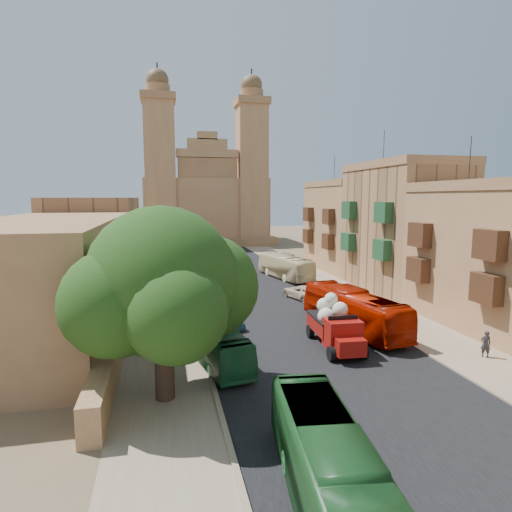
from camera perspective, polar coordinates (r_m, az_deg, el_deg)
name	(u,v)px	position (r m, az deg, el deg)	size (l,w,h in m)	color
ground	(377,417)	(21.72, 15.84, -19.94)	(260.00, 260.00, 0.00)	brown
road_surface	(248,286)	(48.81, -1.01, -4.03)	(14.00, 140.00, 0.01)	black
sidewalk_east	(327,283)	(51.49, 9.43, -3.51)	(5.00, 140.00, 0.01)	#90775E
sidewalk_west	(163,290)	(47.89, -12.26, -4.44)	(5.00, 140.00, 0.01)	#90775E
kerb_east	(307,283)	(50.61, 6.80, -3.59)	(0.25, 140.00, 0.12)	#90775E
kerb_west	(186,288)	(47.94, -9.26, -4.28)	(0.25, 140.00, 0.12)	#90775E
townhouse_b	(500,254)	(37.90, 29.72, 0.18)	(9.00, 14.00, 14.90)	#9A6C45
townhouse_c	(402,226)	(49.02, 18.84, 3.76)	(9.00, 14.00, 17.40)	#A4734A
townhouse_d	(347,225)	(61.44, 12.05, 4.04)	(9.00, 14.00, 15.90)	#9A6C45
west_wall	(127,306)	(38.07, -16.78, -6.38)	(1.00, 40.00, 1.80)	#9A6C45
west_building_low	(49,274)	(36.35, -25.90, -2.18)	(10.00, 28.00, 8.40)	brown
west_building_mid	(98,235)	(61.64, -20.38, 2.65)	(10.00, 22.00, 10.00)	#A4734A
church	(205,200)	(95.91, -6.81, 7.45)	(28.00, 22.50, 36.30)	#9A6C45
ficus_tree	(164,287)	(21.28, -12.18, -4.03)	(9.66, 8.89, 9.66)	#36241B
street_tree_a	(155,300)	(29.64, -13.26, -5.75)	(3.08, 3.08, 4.74)	#36241B
street_tree_b	(157,268)	(41.37, -13.05, -1.61)	(3.29, 3.29, 5.06)	#36241B
street_tree_c	(158,257)	(53.32, -12.91, -0.12)	(2.77, 2.77, 4.26)	#36241B
street_tree_d	(159,244)	(65.21, -12.84, 1.51)	(3.00, 3.00, 4.61)	#36241B
red_truck	(335,325)	(29.39, 10.52, -9.03)	(2.70, 6.21, 3.56)	maroon
olive_pickup	(337,296)	(41.16, 10.74, -5.23)	(1.90, 4.10, 1.68)	#465A21
bus_green_south	(330,470)	(15.39, 9.81, -26.30)	(2.36, 10.08, 2.81)	#205A27
bus_green_north	(214,341)	(26.91, -5.62, -11.25)	(2.09, 8.92, 2.49)	#1F5E33
bus_red_east	(353,310)	(33.48, 12.84, -7.05)	(2.59, 11.06, 3.08)	#A61400
bus_cream_east	(285,266)	(53.34, 3.92, -1.40)	(2.51, 10.74, 2.99)	beige
car_blue_a	(227,319)	(33.63, -3.87, -8.37)	(1.54, 3.83, 1.31)	teal
car_white_a	(230,290)	(43.67, -3.49, -4.53)	(1.47, 4.22, 1.39)	silver
car_cream	(303,292)	(42.95, 6.22, -4.79)	(2.25, 4.87, 1.35)	beige
car_dkblue	(209,260)	(65.74, -6.29, -0.52)	(1.55, 3.82, 1.11)	#0C1342
car_white_b	(242,270)	(55.45, -1.92, -1.91)	(1.56, 3.87, 1.32)	white
car_blue_b	(212,257)	(68.13, -5.83, -0.18)	(1.27, 3.64, 1.20)	#3F7FBD
pedestrian_a	(486,344)	(31.04, 28.28, -10.29)	(0.63, 0.41, 1.72)	#2C2A2F
pedestrian_c	(357,294)	(42.27, 13.30, -5.00)	(0.93, 0.39, 1.59)	#33343A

